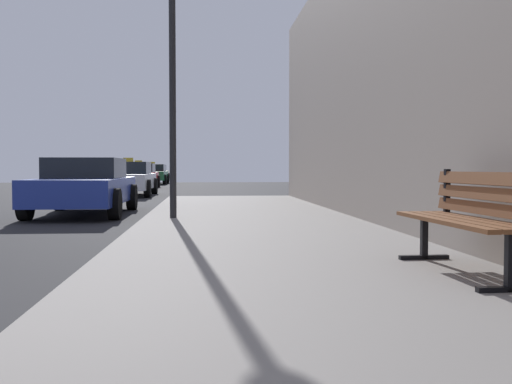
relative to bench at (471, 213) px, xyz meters
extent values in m
cube|color=gray|center=(-1.39, -1.91, -0.59)|extent=(4.00, 32.00, 0.15)
cube|color=brown|center=(-0.28, -0.01, -0.06)|extent=(0.17, 1.78, 0.04)
cube|color=brown|center=(-0.15, -0.01, -0.06)|extent=(0.17, 1.78, 0.04)
cube|color=brown|center=(-0.03, 0.00, -0.06)|extent=(0.17, 1.78, 0.04)
cube|color=brown|center=(0.10, 0.00, -0.06)|extent=(0.17, 1.78, 0.04)
cube|color=brown|center=(0.13, 0.00, 0.04)|extent=(0.12, 1.78, 0.11)
cube|color=brown|center=(0.13, 0.00, 0.17)|extent=(0.12, 1.78, 0.11)
cube|color=brown|center=(0.13, 0.00, 0.30)|extent=(0.12, 1.78, 0.11)
cube|color=black|center=(-0.06, -0.77, -0.29)|extent=(0.06, 0.06, 0.45)
cube|color=black|center=(-0.06, -0.77, -0.49)|extent=(0.50, 0.08, 0.04)
cube|color=black|center=(-0.12, 0.76, -0.29)|extent=(0.06, 0.06, 0.45)
cube|color=black|center=(-0.12, 0.76, -0.49)|extent=(0.50, 0.08, 0.04)
cube|color=black|center=(0.11, 0.77, 0.16)|extent=(0.05, 0.05, 0.44)
cylinder|color=black|center=(-2.84, 5.83, 1.50)|extent=(0.12, 0.12, 4.03)
cube|color=#233899|center=(-4.96, 8.61, -0.12)|extent=(1.75, 4.40, 0.55)
cube|color=black|center=(-4.96, 8.83, 0.38)|extent=(1.54, 1.98, 0.45)
cylinder|color=black|center=(-4.08, 7.21, -0.34)|extent=(0.22, 0.64, 0.64)
cylinder|color=black|center=(-5.83, 7.21, -0.34)|extent=(0.22, 0.64, 0.64)
cylinder|color=black|center=(-4.08, 10.02, -0.34)|extent=(0.22, 0.64, 0.64)
cylinder|color=black|center=(-5.83, 10.02, -0.34)|extent=(0.22, 0.64, 0.64)
cube|color=white|center=(-5.15, 17.57, -0.12)|extent=(1.74, 4.58, 0.55)
cube|color=black|center=(-5.15, 17.79, 0.38)|extent=(1.53, 2.06, 0.45)
cube|color=yellow|center=(-5.15, 17.79, 0.69)|extent=(0.36, 0.14, 0.16)
cylinder|color=black|center=(-4.27, 16.10, -0.34)|extent=(0.22, 0.64, 0.64)
cylinder|color=black|center=(-6.02, 16.10, -0.34)|extent=(0.22, 0.64, 0.64)
cylinder|color=black|center=(-4.27, 19.03, -0.34)|extent=(0.22, 0.64, 0.64)
cylinder|color=black|center=(-6.02, 19.03, -0.34)|extent=(0.22, 0.64, 0.64)
cube|color=red|center=(-5.65, 25.71, -0.12)|extent=(1.77, 4.16, 0.55)
cube|color=black|center=(-5.65, 25.92, 0.38)|extent=(1.56, 1.87, 0.45)
cube|color=yellow|center=(-5.65, 25.92, 0.69)|extent=(0.36, 0.14, 0.16)
cylinder|color=black|center=(-4.77, 24.38, -0.34)|extent=(0.22, 0.64, 0.64)
cylinder|color=black|center=(-6.54, 24.38, -0.34)|extent=(0.22, 0.64, 0.64)
cylinder|color=black|center=(-4.77, 27.04, -0.34)|extent=(0.22, 0.64, 0.64)
cylinder|color=black|center=(-6.54, 27.04, -0.34)|extent=(0.22, 0.64, 0.64)
cube|color=#196638|center=(-5.65, 33.46, -0.12)|extent=(1.82, 4.50, 0.55)
cube|color=black|center=(-5.65, 33.69, 0.38)|extent=(1.60, 2.03, 0.45)
cube|color=yellow|center=(-5.65, 33.69, 0.69)|extent=(0.36, 0.14, 0.16)
cylinder|color=black|center=(-4.74, 32.02, -0.34)|extent=(0.22, 0.64, 0.64)
cylinder|color=black|center=(-6.56, 32.02, -0.34)|extent=(0.22, 0.64, 0.64)
cylinder|color=black|center=(-4.74, 34.91, -0.34)|extent=(0.22, 0.64, 0.64)
cylinder|color=black|center=(-6.56, 34.91, -0.34)|extent=(0.22, 0.64, 0.64)
cube|color=yellow|center=(-5.97, 40.36, -0.12)|extent=(1.70, 4.02, 0.55)
cube|color=black|center=(-5.97, 40.56, 0.38)|extent=(1.50, 1.81, 0.45)
cylinder|color=black|center=(-5.12, 39.07, -0.34)|extent=(0.22, 0.64, 0.64)
cylinder|color=black|center=(-6.82, 39.07, -0.34)|extent=(0.22, 0.64, 0.64)
cylinder|color=black|center=(-5.12, 41.65, -0.34)|extent=(0.22, 0.64, 0.64)
cylinder|color=black|center=(-6.82, 41.65, -0.34)|extent=(0.22, 0.64, 0.64)
camera|label=1|loc=(-2.27, -4.85, 0.39)|focal=41.37mm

